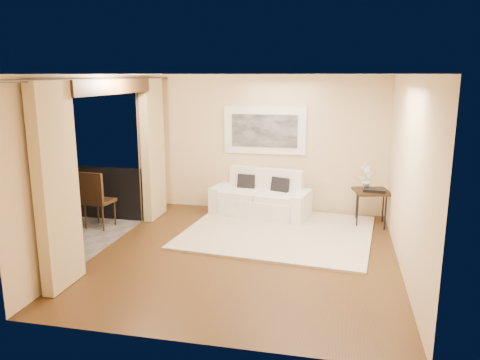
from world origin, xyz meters
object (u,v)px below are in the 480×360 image
(sofa, at_px, (261,200))
(balcony_chair_far, at_px, (95,196))
(bistro_table, at_px, (33,210))
(ice_bucket, at_px, (31,196))
(side_table, at_px, (371,193))
(balcony_chair_near, at_px, (31,210))
(orchid, at_px, (366,176))

(sofa, bearing_deg, balcony_chair_far, -140.34)
(bistro_table, height_order, ice_bucket, ice_bucket)
(side_table, xyz_separation_m, bistro_table, (-5.37, -2.18, -0.01))
(sofa, xyz_separation_m, balcony_chair_far, (-2.73, -1.43, 0.29))
(bistro_table, distance_m, balcony_chair_near, 0.35)
(orchid, height_order, bistro_table, orchid)
(balcony_chair_far, relative_size, balcony_chair_near, 1.21)
(balcony_chair_far, bearing_deg, orchid, -157.05)
(orchid, height_order, balcony_chair_far, orchid)
(orchid, bearing_deg, bistro_table, -156.47)
(balcony_chair_near, distance_m, ice_bucket, 0.31)
(orchid, xyz_separation_m, balcony_chair_far, (-4.68, -1.37, -0.28))
(bistro_table, bearing_deg, ice_bucket, 128.23)
(sofa, height_order, balcony_chair_near, sofa)
(sofa, height_order, side_table, sofa)
(sofa, relative_size, side_table, 2.79)
(sofa, xyz_separation_m, ice_bucket, (-3.43, -2.21, 0.45))
(orchid, relative_size, bistro_table, 0.71)
(orchid, xyz_separation_m, ice_bucket, (-5.38, -2.15, -0.12))
(side_table, distance_m, ice_bucket, 5.85)
(sofa, xyz_separation_m, orchid, (1.95, -0.06, 0.57))
(side_table, height_order, balcony_chair_far, balcony_chair_far)
(balcony_chair_near, bearing_deg, balcony_chair_far, 45.30)
(sofa, distance_m, ice_bucket, 4.11)
(bistro_table, bearing_deg, orchid, 23.53)
(bistro_table, height_order, balcony_chair_far, balcony_chair_far)
(side_table, bearing_deg, balcony_chair_far, -165.31)
(orchid, distance_m, balcony_chair_near, 5.88)
(bistro_table, xyz_separation_m, ice_bucket, (-0.11, 0.14, 0.18))
(balcony_chair_near, bearing_deg, orchid, 25.94)
(orchid, bearing_deg, balcony_chair_near, -159.56)
(ice_bucket, bearing_deg, orchid, 21.79)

